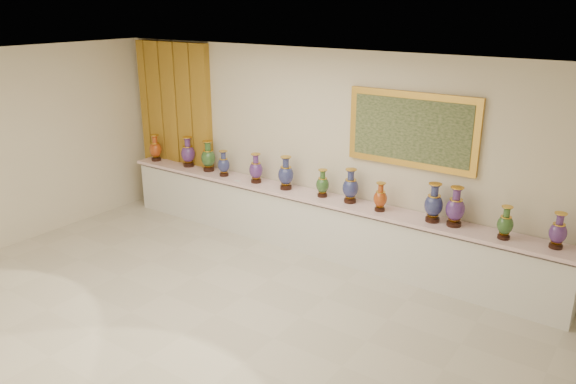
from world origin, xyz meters
name	(u,v)px	position (x,y,z in m)	size (l,w,h in m)	color
ground	(215,315)	(0.00, 0.00, 0.00)	(8.00, 8.00, 0.00)	beige
room	(206,128)	(-2.33, 2.44, 1.58)	(8.00, 8.00, 8.00)	beige
counter	(315,224)	(0.00, 2.27, 0.44)	(7.28, 0.48, 0.90)	white
vase_0	(156,149)	(-3.37, 2.23, 1.11)	(0.26, 0.26, 0.47)	black
vase_1	(188,153)	(-2.62, 2.29, 1.13)	(0.29, 0.29, 0.52)	black
vase_2	(208,158)	(-2.15, 2.29, 1.13)	(0.24, 0.24, 0.52)	black
vase_3	(224,165)	(-1.75, 2.22, 1.09)	(0.25, 0.25, 0.42)	black
vase_4	(256,170)	(-1.10, 2.24, 1.11)	(0.28, 0.28, 0.47)	black
vase_5	(286,175)	(-0.53, 2.25, 1.13)	(0.31, 0.31, 0.51)	black
vase_6	(323,185)	(0.11, 2.27, 1.08)	(0.22, 0.22, 0.41)	black
vase_7	(350,188)	(0.57, 2.28, 1.12)	(0.28, 0.28, 0.49)	black
vase_8	(380,198)	(1.07, 2.22, 1.08)	(0.19, 0.19, 0.40)	black
vase_9	(434,205)	(1.80, 2.26, 1.13)	(0.31, 0.31, 0.52)	black
vase_10	(455,209)	(2.08, 2.27, 1.13)	(0.28, 0.28, 0.52)	black
vase_11	(505,224)	(2.72, 2.21, 1.09)	(0.23, 0.23, 0.41)	black
vase_12	(558,232)	(3.29, 2.29, 1.09)	(0.21, 0.21, 0.43)	black
label_card	(237,181)	(-1.39, 2.13, 0.90)	(0.10, 0.06, 0.00)	white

